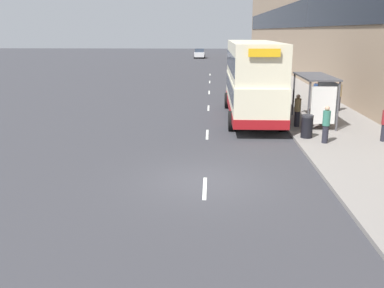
{
  "coord_description": "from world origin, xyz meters",
  "views": [
    {
      "loc": [
        0.17,
        -13.52,
        4.88
      ],
      "look_at": [
        -1.19,
        16.45,
        -3.08
      ],
      "focal_mm": 40.0,
      "sensor_mm": 36.0,
      "label": 1
    }
  ],
  "objects_px": {
    "bus_shelter": "(320,91)",
    "litter_bin": "(307,126)",
    "pedestrian_at_shelter": "(338,96)",
    "pedestrian_3": "(297,110)",
    "pedestrian_1": "(326,124)",
    "car_0": "(200,53)",
    "pedestrian_2": "(316,93)",
    "double_decker_bus_near": "(253,79)"
  },
  "relations": [
    {
      "from": "double_decker_bus_near",
      "to": "pedestrian_1",
      "type": "bearing_deg",
      "value": -65.6
    },
    {
      "from": "pedestrian_2",
      "to": "pedestrian_3",
      "type": "distance_m",
      "value": 6.41
    },
    {
      "from": "pedestrian_at_shelter",
      "to": "pedestrian_3",
      "type": "relative_size",
      "value": 1.12
    },
    {
      "from": "bus_shelter",
      "to": "pedestrian_3",
      "type": "distance_m",
      "value": 1.68
    },
    {
      "from": "pedestrian_at_shelter",
      "to": "litter_bin",
      "type": "relative_size",
      "value": 1.76
    },
    {
      "from": "pedestrian_1",
      "to": "litter_bin",
      "type": "xyz_separation_m",
      "value": [
        -0.6,
        0.93,
        -0.31
      ]
    },
    {
      "from": "double_decker_bus_near",
      "to": "pedestrian_1",
      "type": "relative_size",
      "value": 6.18
    },
    {
      "from": "bus_shelter",
      "to": "litter_bin",
      "type": "bearing_deg",
      "value": -111.48
    },
    {
      "from": "double_decker_bus_near",
      "to": "car_0",
      "type": "height_order",
      "value": "double_decker_bus_near"
    },
    {
      "from": "pedestrian_2",
      "to": "litter_bin",
      "type": "bearing_deg",
      "value": -105.43
    },
    {
      "from": "litter_bin",
      "to": "bus_shelter",
      "type": "bearing_deg",
      "value": 68.52
    },
    {
      "from": "pedestrian_at_shelter",
      "to": "pedestrian_1",
      "type": "bearing_deg",
      "value": -109.17
    },
    {
      "from": "pedestrian_at_shelter",
      "to": "pedestrian_1",
      "type": "xyz_separation_m",
      "value": [
        -2.73,
        -7.84,
        -0.11
      ]
    },
    {
      "from": "pedestrian_1",
      "to": "litter_bin",
      "type": "relative_size",
      "value": 1.56
    },
    {
      "from": "pedestrian_1",
      "to": "litter_bin",
      "type": "distance_m",
      "value": 1.15
    },
    {
      "from": "bus_shelter",
      "to": "pedestrian_1",
      "type": "bearing_deg",
      "value": -98.78
    },
    {
      "from": "bus_shelter",
      "to": "pedestrian_2",
      "type": "relative_size",
      "value": 2.5
    },
    {
      "from": "pedestrian_2",
      "to": "pedestrian_at_shelter",
      "type": "bearing_deg",
      "value": -55.08
    },
    {
      "from": "car_0",
      "to": "pedestrian_1",
      "type": "xyz_separation_m",
      "value": [
        7.22,
        -61.71,
        0.12
      ]
    },
    {
      "from": "car_0",
      "to": "pedestrian_at_shelter",
      "type": "xyz_separation_m",
      "value": [
        9.95,
        -53.87,
        0.23
      ]
    },
    {
      "from": "car_0",
      "to": "litter_bin",
      "type": "relative_size",
      "value": 3.7
    },
    {
      "from": "pedestrian_2",
      "to": "litter_bin",
      "type": "distance_m",
      "value": 8.68
    },
    {
      "from": "bus_shelter",
      "to": "pedestrian_3",
      "type": "bearing_deg",
      "value": -148.99
    },
    {
      "from": "car_0",
      "to": "pedestrian_2",
      "type": "relative_size",
      "value": 2.31
    },
    {
      "from": "pedestrian_at_shelter",
      "to": "pedestrian_2",
      "type": "relative_size",
      "value": 1.1
    },
    {
      "from": "pedestrian_at_shelter",
      "to": "pedestrian_2",
      "type": "xyz_separation_m",
      "value": [
        -1.02,
        1.45,
        -0.08
      ]
    },
    {
      "from": "litter_bin",
      "to": "pedestrian_2",
      "type": "bearing_deg",
      "value": 74.57
    },
    {
      "from": "pedestrian_1",
      "to": "litter_bin",
      "type": "height_order",
      "value": "pedestrian_1"
    },
    {
      "from": "pedestrian_1",
      "to": "pedestrian_at_shelter",
      "type": "bearing_deg",
      "value": 70.83
    },
    {
      "from": "bus_shelter",
      "to": "pedestrian_2",
      "type": "distance_m",
      "value": 5.44
    },
    {
      "from": "pedestrian_at_shelter",
      "to": "pedestrian_3",
      "type": "height_order",
      "value": "pedestrian_at_shelter"
    },
    {
      "from": "pedestrian_3",
      "to": "pedestrian_1",
      "type": "bearing_deg",
      "value": -79.84
    },
    {
      "from": "double_decker_bus_near",
      "to": "pedestrian_2",
      "type": "height_order",
      "value": "double_decker_bus_near"
    },
    {
      "from": "pedestrian_3",
      "to": "car_0",
      "type": "bearing_deg",
      "value": 96.47
    },
    {
      "from": "bus_shelter",
      "to": "car_0",
      "type": "bearing_deg",
      "value": 97.75
    },
    {
      "from": "pedestrian_1",
      "to": "pedestrian_2",
      "type": "bearing_deg",
      "value": 79.58
    },
    {
      "from": "double_decker_bus_near",
      "to": "pedestrian_at_shelter",
      "type": "bearing_deg",
      "value": 19.84
    },
    {
      "from": "pedestrian_at_shelter",
      "to": "pedestrian_1",
      "type": "height_order",
      "value": "pedestrian_at_shelter"
    },
    {
      "from": "bus_shelter",
      "to": "pedestrian_1",
      "type": "height_order",
      "value": "bus_shelter"
    },
    {
      "from": "pedestrian_3",
      "to": "double_decker_bus_near",
      "type": "bearing_deg",
      "value": 128.83
    },
    {
      "from": "car_0",
      "to": "litter_bin",
      "type": "bearing_deg",
      "value": 96.22
    },
    {
      "from": "car_0",
      "to": "litter_bin",
      "type": "xyz_separation_m",
      "value": [
        6.62,
        -60.78,
        -0.18
      ]
    }
  ]
}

